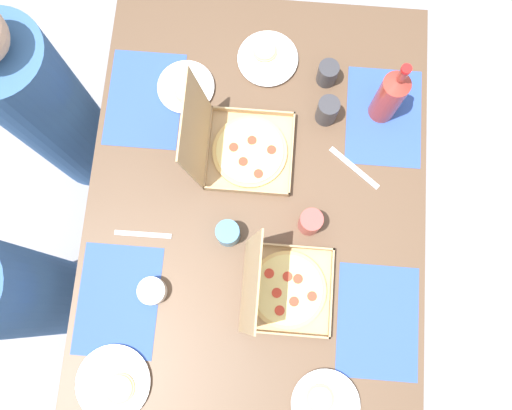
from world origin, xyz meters
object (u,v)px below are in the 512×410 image
at_px(cup_clear_right, 310,222).
at_px(plate_near_right, 114,383).
at_px(diner_left_seat, 21,293).
at_px(diner_right_seat, 51,112).
at_px(plate_far_right, 325,404).
at_px(cup_spare, 328,73).
at_px(cup_clear_left, 327,111).
at_px(pizza_box_center, 238,147).
at_px(cup_dark, 228,233).
at_px(soda_bottle, 390,96).
at_px(pizza_box_edge_far, 280,288).
at_px(plate_near_left, 267,58).
at_px(plate_middle, 186,88).
at_px(condiment_bowl, 152,291).

bearing_deg(cup_clear_right, plate_near_right, 133.62).
height_order(plate_near_right, diner_left_seat, diner_left_seat).
bearing_deg(diner_right_seat, plate_far_right, -131.41).
bearing_deg(plate_far_right, cup_spare, 2.67).
bearing_deg(cup_clear_left, cup_clear_right, 174.82).
bearing_deg(cup_clear_left, diner_right_seat, 89.08).
relative_size(pizza_box_center, cup_dark, 3.92).
bearing_deg(cup_spare, diner_right_seat, 96.82).
relative_size(plate_far_right, cup_spare, 2.34).
height_order(plate_far_right, soda_bottle, soda_bottle).
bearing_deg(diner_left_seat, pizza_box_edge_far, -85.27).
bearing_deg(plate_near_left, cup_dark, 173.06).
bearing_deg(soda_bottle, cup_spare, 61.96).
bearing_deg(pizza_box_center, plate_far_right, -157.12).
height_order(cup_clear_left, diner_right_seat, diner_right_seat).
height_order(plate_near_left, diner_left_seat, diner_left_seat).
relative_size(plate_middle, diner_right_seat, 0.17).
bearing_deg(cup_spare, diner_left_seat, 128.39).
relative_size(cup_dark, diner_right_seat, 0.07).
bearing_deg(condiment_bowl, plate_middle, -2.45).
bearing_deg(cup_dark, cup_clear_left, -33.97).
distance_m(plate_near_left, diner_left_seat, 1.23).
bearing_deg(cup_clear_left, diner_left_seat, 123.16).
distance_m(plate_middle, cup_dark, 0.55).
bearing_deg(pizza_box_edge_far, condiment_bowl, 95.53).
relative_size(pizza_box_center, plate_far_right, 1.58).
bearing_deg(pizza_box_center, pizza_box_edge_far, -159.48).
distance_m(cup_clear_left, condiment_bowl, 0.83).
bearing_deg(diner_right_seat, diner_left_seat, 180.00).
xyz_separation_m(pizza_box_edge_far, plate_middle, (0.67, 0.38, -0.04)).
height_order(pizza_box_center, cup_clear_left, pizza_box_center).
bearing_deg(pizza_box_center, cup_clear_right, -132.78).
relative_size(plate_far_right, diner_right_seat, 0.18).
xyz_separation_m(pizza_box_edge_far, diner_left_seat, (-0.08, 0.93, -0.25)).
distance_m(soda_bottle, diner_left_seat, 1.47).
xyz_separation_m(cup_clear_left, cup_dark, (-0.44, 0.30, -0.01)).
bearing_deg(cup_spare, soda_bottle, -118.04).
bearing_deg(plate_near_left, cup_spare, -105.49).
distance_m(plate_far_right, plate_near_left, 1.18).
height_order(cup_spare, cup_clear_right, cup_clear_right).
xyz_separation_m(cup_spare, cup_clear_right, (-0.53, 0.03, 0.01)).
bearing_deg(pizza_box_edge_far, cup_dark, 47.71).
bearing_deg(plate_far_right, diner_left_seat, 76.47).
relative_size(plate_near_right, diner_right_seat, 0.19).
relative_size(plate_near_left, diner_left_seat, 0.18).
relative_size(plate_far_right, cup_clear_left, 1.95).
xyz_separation_m(cup_spare, cup_dark, (-0.59, 0.29, -0.00)).
height_order(plate_near_right, soda_bottle, soda_bottle).
relative_size(plate_far_right, cup_dark, 2.48).
height_order(cup_clear_left, condiment_bowl, cup_clear_left).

